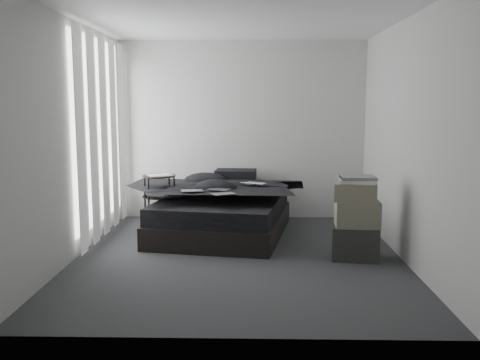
{
  "coord_description": "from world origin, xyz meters",
  "views": [
    {
      "loc": [
        0.15,
        -5.78,
        1.7
      ],
      "look_at": [
        0.0,
        0.8,
        0.75
      ],
      "focal_mm": 40.0,
      "sensor_mm": 36.0,
      "label": 1
    }
  ],
  "objects_px": {
    "bed": "(222,224)",
    "side_stand": "(160,206)",
    "laptop": "(251,178)",
    "box_lower": "(355,242)"
  },
  "relations": [
    {
      "from": "bed",
      "to": "side_stand",
      "type": "bearing_deg",
      "value": -163.39
    },
    {
      "from": "laptop",
      "to": "box_lower",
      "type": "relative_size",
      "value": 0.65
    },
    {
      "from": "bed",
      "to": "side_stand",
      "type": "distance_m",
      "value": 0.85
    },
    {
      "from": "bed",
      "to": "laptop",
      "type": "bearing_deg",
      "value": 7.5
    },
    {
      "from": "laptop",
      "to": "side_stand",
      "type": "relative_size",
      "value": 0.42
    },
    {
      "from": "bed",
      "to": "laptop",
      "type": "distance_m",
      "value": 0.71
    },
    {
      "from": "bed",
      "to": "box_lower",
      "type": "xyz_separation_m",
      "value": [
        1.52,
        -1.06,
        0.05
      ]
    },
    {
      "from": "side_stand",
      "to": "box_lower",
      "type": "distance_m",
      "value": 2.52
    },
    {
      "from": "laptop",
      "to": "side_stand",
      "type": "bearing_deg",
      "value": -148.29
    },
    {
      "from": "laptop",
      "to": "box_lower",
      "type": "bearing_deg",
      "value": -14.47
    }
  ]
}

